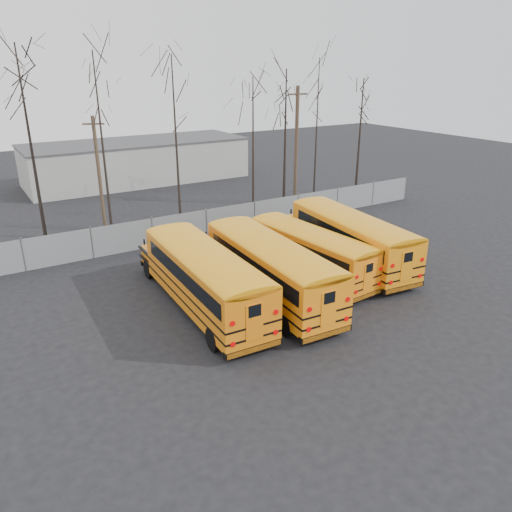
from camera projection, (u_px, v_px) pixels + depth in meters
ground at (310, 300)px, 26.06m from camera, size 120.00×120.00×0.00m
fence at (207, 223)px, 35.21m from camera, size 40.00×0.04×2.00m
distant_building at (137, 162)px, 51.68m from camera, size 22.00×8.00×4.00m
bus_a at (203, 274)px, 24.40m from camera, size 3.21×11.83×3.28m
bus_b at (268, 265)px, 25.54m from camera, size 3.34×11.83×3.27m
bus_c at (309, 248)px, 28.51m from camera, size 3.14×10.33×2.85m
bus_d at (349, 235)px, 30.09m from camera, size 3.78×11.67×3.21m
utility_pole_left at (99, 174)px, 35.36m from camera, size 1.38×0.69×8.21m
utility_pole_right at (296, 146)px, 41.57m from camera, size 1.76×0.34×9.88m
tree_1 at (31, 147)px, 33.00m from camera, size 0.26×0.26×12.77m
tree_2 at (103, 152)px, 32.46m from camera, size 0.26×0.26×12.33m
tree_3 at (177, 148)px, 34.56m from camera, size 0.26×0.26×12.12m
tree_4 at (253, 152)px, 37.27m from camera, size 0.26×0.26×10.68m
tree_5 at (285, 139)px, 42.23m from camera, size 0.26×0.26×11.14m
tree_6 at (317, 130)px, 44.09m from camera, size 0.26×0.26×12.01m
tree_7 at (359, 138)px, 45.36m from camera, size 0.26×0.26×10.34m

